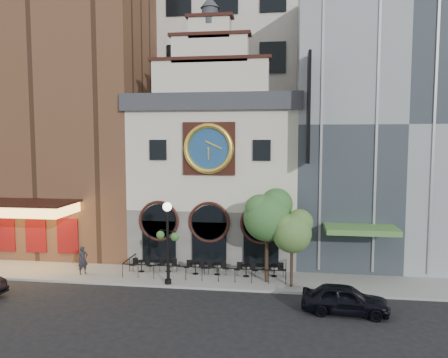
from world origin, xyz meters
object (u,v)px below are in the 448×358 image
bistro_3 (217,268)px  tree_right (293,230)px  pedestrian (83,260)px  bistro_4 (246,270)px  bistro_5 (274,269)px  bistro_0 (141,265)px  bistro_2 (196,267)px  tree_left (268,214)px  lamppost (168,234)px  bistro_1 (168,265)px  car_right (345,299)px

bistro_3 → tree_right: bearing=-18.1°
pedestrian → bistro_4: bearing=-43.5°
bistro_4 → bistro_5: bearing=8.8°
bistro_0 → tree_right: bearing=-8.7°
bistro_2 → tree_left: 6.28m
tree_right → bistro_5: bearing=122.6°
bistro_2 → pedestrian: pedestrian is taller
bistro_0 → tree_left: bearing=-5.8°
bistro_2 → bistro_3: (1.46, 0.05, 0.00)m
bistro_4 → lamppost: bearing=-155.5°
bistro_1 → pedestrian: pedestrian is taller
bistro_0 → bistro_1: 1.83m
bistro_0 → bistro_5: 9.01m
bistro_2 → tree_right: 7.24m
bistro_4 → car_right: car_right is taller
car_right → bistro_5: bearing=40.9°
bistro_0 → tree_right: 10.71m
bistro_2 → car_right: car_right is taller
tree_left → bistro_4: bearing=149.6°
pedestrian → lamppost: 6.67m
lamppost → bistro_2: bearing=81.6°
bistro_3 → car_right: (7.65, -5.13, 0.16)m
bistro_5 → bistro_3: bearing=-177.2°
bistro_1 → bistro_4: size_ratio=1.00×
bistro_5 → tree_left: bearing=-109.6°
bistro_5 → car_right: 6.57m
bistro_0 → car_right: bearing=-21.5°
pedestrian → tree_left: tree_left is taller
tree_right → bistro_1: bearing=167.8°
bistro_0 → bistro_1: same height
bistro_5 → tree_right: 3.71m
bistro_2 → bistro_3: bearing=2.0°
bistro_0 → car_right: 13.84m
bistro_3 → lamppost: bearing=-140.9°
bistro_5 → pedestrian: (-12.72, -1.30, 0.48)m
bistro_2 → bistro_3: size_ratio=1.00×
bistro_2 → bistro_4: bearing=-0.8°
bistro_4 → car_right: size_ratio=0.35×
bistro_0 → pedestrian: size_ratio=0.83×
bistro_0 → pedestrian: 3.89m
bistro_3 → bistro_4: 1.95m
bistro_4 → lamppost: 5.85m
bistro_4 → tree_left: (1.43, -0.84, 3.90)m
bistro_3 → lamppost: lamppost is taller
bistro_0 → bistro_1: size_ratio=1.00×
bistro_3 → bistro_5: same height
bistro_4 → bistro_1: bearing=176.9°
bistro_1 → tree_left: (6.79, -1.13, 3.90)m
bistro_2 → tree_left: (4.84, -0.89, 3.90)m
pedestrian → tree_left: 12.78m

